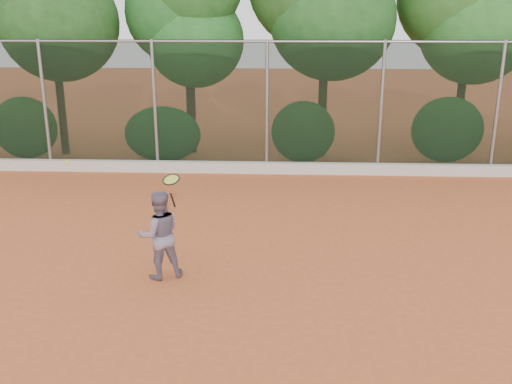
{
  "coord_description": "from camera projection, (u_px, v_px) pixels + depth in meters",
  "views": [
    {
      "loc": [
        0.44,
        -8.08,
        4.04
      ],
      "look_at": [
        0.0,
        1.0,
        1.25
      ],
      "focal_mm": 40.0,
      "sensor_mm": 36.0,
      "label": 1
    }
  ],
  "objects": [
    {
      "name": "ground",
      "position": [
        253.0,
        287.0,
        8.92
      ],
      "size": [
        80.0,
        80.0,
        0.0
      ],
      "primitive_type": "plane",
      "color": "#C1592D",
      "rests_on": "ground"
    },
    {
      "name": "concrete_curb",
      "position": [
        266.0,
        168.0,
        15.39
      ],
      "size": [
        24.0,
        0.2,
        0.3
      ],
      "primitive_type": "cube",
      "color": "beige",
      "rests_on": "ground"
    },
    {
      "name": "tennis_player",
      "position": [
        159.0,
        235.0,
        9.07
      ],
      "size": [
        0.87,
        0.78,
        1.46
      ],
      "primitive_type": "imported",
      "rotation": [
        0.0,
        0.0,
        3.54
      ],
      "color": "slate",
      "rests_on": "ground"
    },
    {
      "name": "chainlink_fence",
      "position": [
        267.0,
        104.0,
        15.06
      ],
      "size": [
        24.09,
        0.09,
        3.5
      ],
      "color": "black",
      "rests_on": "ground"
    },
    {
      "name": "foliage_backdrop",
      "position": [
        250.0,
        4.0,
        16.23
      ],
      "size": [
        23.7,
        3.63,
        7.55
      ],
      "color": "#402C18",
      "rests_on": "ground"
    },
    {
      "name": "tennis_racket",
      "position": [
        171.0,
        182.0,
        8.71
      ],
      "size": [
        0.34,
        0.33,
        0.55
      ],
      "color": "black",
      "rests_on": "ground"
    },
    {
      "name": "tennis_ball_in_flight",
      "position": [
        67.0,
        162.0,
        9.21
      ],
      "size": [
        0.06,
        0.06,
        0.06
      ],
      "color": "yellow",
      "rests_on": "ground"
    }
  ]
}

